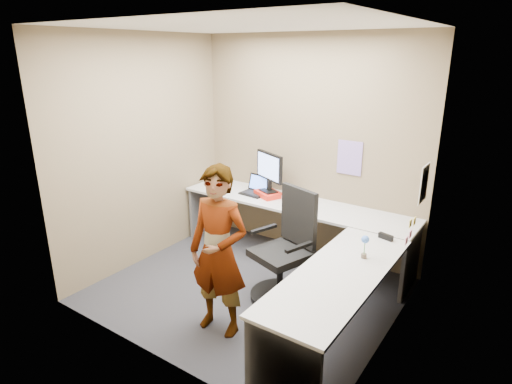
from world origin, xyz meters
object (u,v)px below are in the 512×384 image
Objects in this scene: desk at (302,238)px; person at (219,252)px; office_chair at (285,256)px; monitor at (269,169)px.

desk is 1.12m from person.
office_chair is at bearing 68.42° from person.
person is (-0.26, -1.07, 0.20)m from desk.
desk is at bearing 69.87° from person.
office_chair is 0.89m from person.
person is at bearing -86.50° from office_chair.
person reaches higher than desk.
monitor is 1.81m from person.
office_chair is (-0.04, -0.26, -0.11)m from desk.
desk is at bearing -12.58° from monitor.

